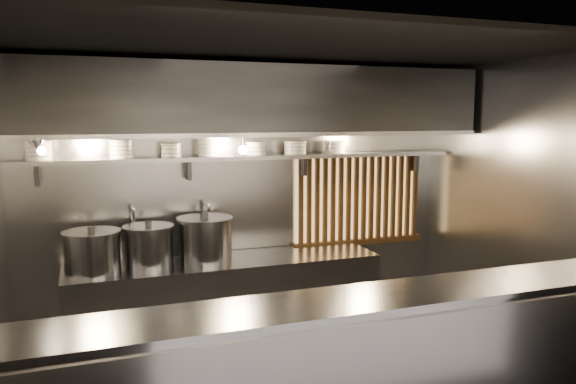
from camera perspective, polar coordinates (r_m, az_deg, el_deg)
ceiling at (r=4.38m, az=0.92°, el=14.47°), size 4.50×4.50×0.00m
wall_back at (r=5.84m, az=-4.39°, el=-1.02°), size 4.50×0.00×4.50m
wall_right at (r=5.64m, az=22.78°, el=-1.92°), size 0.00×3.00×3.00m
serving_counter at (r=3.87m, az=6.23°, el=-18.67°), size 4.50×0.56×1.13m
cooking_bench at (r=5.65m, az=-6.24°, el=-11.29°), size 3.00×0.70×0.90m
bowl_shelf at (r=5.62m, az=-3.94°, el=3.56°), size 4.40×0.34×0.04m
exhaust_hood at (r=5.39m, az=-3.33°, el=9.18°), size 4.40×0.81×0.65m
wood_screen at (r=6.27m, az=7.24°, el=-0.64°), size 1.56×0.09×1.04m
faucet_left at (r=5.53m, az=-15.55°, el=-2.76°), size 0.04×0.30×0.50m
faucet_right at (r=5.62m, az=-8.43°, el=-2.39°), size 0.04×0.30×0.50m
heat_lamp at (r=4.93m, az=-24.10°, el=4.52°), size 0.25×0.35×0.20m
pendant_bulb at (r=5.47m, az=-4.60°, el=4.30°), size 0.09×0.09×0.19m
stock_pot_left at (r=5.29m, az=-19.27°, el=-5.76°), size 0.66×0.66×0.42m
stock_pot_mid at (r=5.38m, az=-13.95°, el=-5.30°), size 0.56×0.56×0.42m
stock_pot_right at (r=5.47m, az=-8.42°, el=-4.73°), size 0.59×0.59×0.46m
bowl_stack_0 at (r=5.40m, az=-24.04°, el=3.86°), size 0.24×0.24×0.17m
bowl_stack_1 at (r=5.40m, az=-16.53°, el=4.21°), size 0.23×0.23×0.17m
bowl_stack_2 at (r=5.45m, az=-11.80°, el=4.20°), size 0.20×0.20×0.13m
bowl_stack_3 at (r=5.51m, az=-8.21°, el=4.51°), size 0.20×0.20×0.17m
bowl_stack_4 at (r=5.63m, az=-3.29°, el=4.45°), size 0.21×0.21×0.13m
bowl_stack_5 at (r=5.77m, az=0.74°, el=4.54°), size 0.24×0.24×0.13m
bowl_stack_6 at (r=5.94m, az=4.78°, el=4.61°), size 0.22×0.22×0.13m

